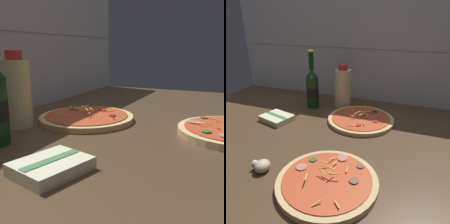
# 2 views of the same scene
# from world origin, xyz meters

# --- Properties ---
(counter_slab) EXTENTS (1.60, 0.90, 0.03)m
(counter_slab) POSITION_xyz_m (0.00, 0.00, 0.01)
(counter_slab) COLOR #4C3823
(counter_slab) RESTS_ON ground
(tile_backsplash) EXTENTS (1.60, 0.01, 0.60)m
(tile_backsplash) POSITION_xyz_m (0.00, 0.45, 0.30)
(tile_backsplash) COLOR silver
(tile_backsplash) RESTS_ON ground
(pizza_near) EXTENTS (0.28, 0.28, 0.05)m
(pizza_near) POSITION_xyz_m (0.06, -0.25, 0.04)
(pizza_near) COLOR tan
(pizza_near) RESTS_ON counter_slab
(pizza_far) EXTENTS (0.29, 0.29, 0.05)m
(pizza_far) POSITION_xyz_m (0.04, 0.17, 0.03)
(pizza_far) COLOR tan
(pizza_far) RESTS_ON counter_slab
(beer_bottle) EXTENTS (0.06, 0.06, 0.28)m
(beer_bottle) POSITION_xyz_m (-0.24, 0.25, 0.13)
(beer_bottle) COLOR #143819
(beer_bottle) RESTS_ON counter_slab
(oil_bottle) EXTENTS (0.08, 0.08, 0.21)m
(oil_bottle) POSITION_xyz_m (-0.10, 0.31, 0.12)
(oil_bottle) COLOR beige
(oil_bottle) RESTS_ON counter_slab
(mushroom_left) EXTENTS (0.05, 0.05, 0.04)m
(mushroom_left) POSITION_xyz_m (-0.15, -0.27, 0.04)
(mushroom_left) COLOR beige
(mushroom_left) RESTS_ON counter_slab
(dish_towel) EXTENTS (0.15, 0.13, 0.03)m
(dish_towel) POSITION_xyz_m (-0.32, 0.04, 0.04)
(dish_towel) COLOR beige
(dish_towel) RESTS_ON counter_slab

